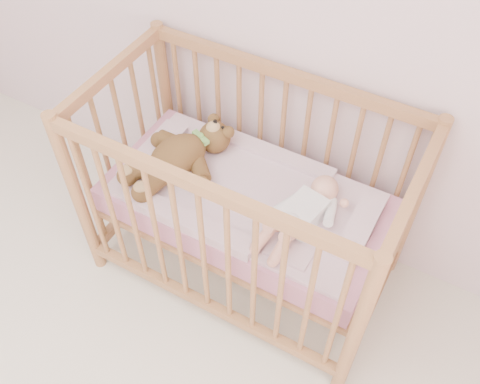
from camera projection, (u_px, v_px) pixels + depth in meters
The scene contains 5 objects.
crib at pixel (246, 202), 2.35m from camera, with size 1.36×0.76×1.00m, color #B3754C, non-canonical shape.
mattress at pixel (245, 204), 2.36m from camera, with size 1.22×0.62×0.13m, color pink.
blanket at pixel (246, 193), 2.31m from camera, with size 1.10×0.58×0.06m, color pink, non-canonical shape.
baby at pixel (303, 210), 2.15m from camera, with size 0.25×0.52×0.13m, color white, non-canonical shape.
teddy_bear at pixel (178, 156), 2.34m from camera, with size 0.41×0.58×0.16m, color brown, non-canonical shape.
Camera 1 is at (1.01, 0.28, 2.31)m, focal length 40.00 mm.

